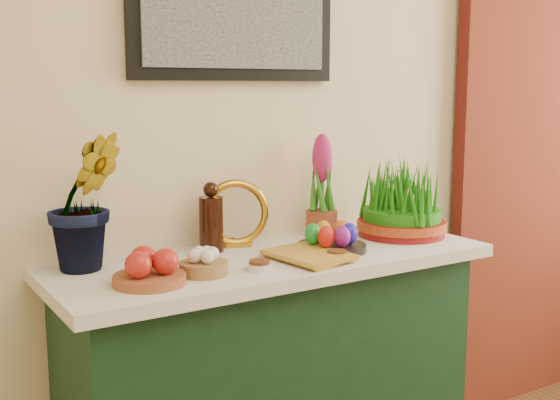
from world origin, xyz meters
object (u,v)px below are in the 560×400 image
(hyacinth_green, at_px, (85,179))
(wheatgrass_sabzeh, at_px, (402,204))
(sideboard, at_px, (272,393))
(book, at_px, (285,259))
(mirror, at_px, (236,214))

(hyacinth_green, bearing_deg, wheatgrass_sabzeh, -7.61)
(sideboard, height_order, hyacinth_green, hyacinth_green)
(book, height_order, wheatgrass_sabzeh, wheatgrass_sabzeh)
(sideboard, height_order, book, book)
(sideboard, relative_size, mirror, 5.75)
(book, bearing_deg, wheatgrass_sabzeh, 5.61)
(sideboard, distance_m, mirror, 0.60)
(hyacinth_green, height_order, book, hyacinth_green)
(hyacinth_green, relative_size, mirror, 2.33)
(book, distance_m, wheatgrass_sabzeh, 0.59)
(book, bearing_deg, sideboard, 68.09)
(hyacinth_green, xyz_separation_m, wheatgrass_sabzeh, (1.08, -0.13, -0.15))
(hyacinth_green, distance_m, wheatgrass_sabzeh, 1.10)
(sideboard, bearing_deg, wheatgrass_sabzeh, -0.36)
(mirror, xyz_separation_m, wheatgrass_sabzeh, (0.57, -0.17, 0.01))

